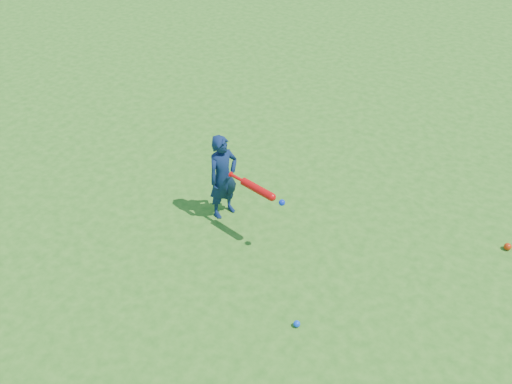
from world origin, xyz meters
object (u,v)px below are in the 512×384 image
(child, at_px, (223,177))
(bat_swing, at_px, (260,190))
(ground_ball_red, at_px, (508,247))
(ground_ball_blue, at_px, (297,324))

(child, xyz_separation_m, bat_swing, (0.57, -0.18, 0.15))
(bat_swing, bearing_deg, child, 175.36)
(child, height_order, ground_ball_red, child)
(bat_swing, bearing_deg, ground_ball_blue, -32.10)
(ground_ball_red, distance_m, ground_ball_blue, 2.58)
(ground_ball_red, relative_size, bat_swing, 0.11)
(child, xyz_separation_m, ground_ball_blue, (1.48, -1.10, -0.49))
(ground_ball_red, xyz_separation_m, ground_ball_blue, (-1.55, -2.07, -0.01))
(ground_ball_blue, xyz_separation_m, bat_swing, (-0.91, 0.91, 0.64))
(child, distance_m, ground_ball_red, 3.21)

